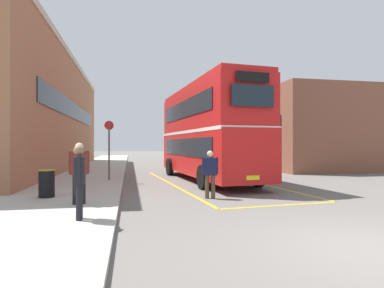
{
  "coord_description": "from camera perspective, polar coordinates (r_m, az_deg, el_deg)",
  "views": [
    {
      "loc": [
        -4.19,
        -4.87,
        1.84
      ],
      "look_at": [
        -0.82,
        12.37,
        1.86
      ],
      "focal_mm": 29.76,
      "sensor_mm": 36.0,
      "label": 1
    }
  ],
  "objects": [
    {
      "name": "pedestrian_boarding",
      "position": [
        10.84,
        3.26,
        -4.86
      ],
      "size": [
        0.53,
        0.34,
        1.62
      ],
      "color": "#473828",
      "rests_on": "ground"
    },
    {
      "name": "bay_marking_yellow",
      "position": [
        14.64,
        4.75,
        -7.26
      ],
      "size": [
        5.29,
        12.44,
        0.01
      ],
      "color": "gold",
      "rests_on": "ground"
    },
    {
      "name": "brick_building_left",
      "position": [
        25.19,
        -27.08,
        4.89
      ],
      "size": [
        6.16,
        25.33,
        8.01
      ],
      "color": "#9E6647",
      "rests_on": "ground"
    },
    {
      "name": "ground_plane",
      "position": [
        19.81,
        1.2,
        -5.39
      ],
      "size": [
        135.6,
        135.6,
        0.0
      ],
      "primitive_type": "plane",
      "color": "#66605B"
    },
    {
      "name": "litter_bin",
      "position": [
        11.28,
        -24.59,
        -6.41
      ],
      "size": [
        0.51,
        0.51,
        0.89
      ],
      "color": "black",
      "rests_on": "sidewalk_left"
    },
    {
      "name": "bus_stop_sign",
      "position": [
        15.82,
        -14.64,
        -0.07
      ],
      "size": [
        0.43,
        0.16,
        2.84
      ],
      "color": "#4C4C51",
      "rests_on": "sidewalk_left"
    },
    {
      "name": "sidewalk_left",
      "position": [
        21.87,
        -17.15,
        -4.7
      ],
      "size": [
        4.0,
        57.6,
        0.14
      ],
      "primitive_type": "cube",
      "color": "#B2ADA3",
      "rests_on": "ground"
    },
    {
      "name": "pedestrian_waiting_near",
      "position": [
        9.61,
        -19.58,
        -4.14
      ],
      "size": [
        0.54,
        0.4,
        1.74
      ],
      "color": "black",
      "rests_on": "sidewalk_left"
    },
    {
      "name": "depot_building_right",
      "position": [
        27.44,
        18.26,
        2.22
      ],
      "size": [
        7.55,
        12.4,
        5.86
      ],
      "color": "brown",
      "rests_on": "ground"
    },
    {
      "name": "pedestrian_waiting_far",
      "position": [
        7.66,
        -19.54,
        -5.56
      ],
      "size": [
        0.26,
        0.56,
        1.67
      ],
      "color": "black",
      "rests_on": "sidewalk_left"
    },
    {
      "name": "double_decker_bus",
      "position": [
        16.33,
        2.66,
        2.3
      ],
      "size": [
        3.46,
        10.24,
        4.75
      ],
      "color": "black",
      "rests_on": "ground"
    },
    {
      "name": "single_deck_bus",
      "position": [
        37.43,
        1.49,
        -0.38
      ],
      "size": [
        3.19,
        8.96,
        3.02
      ],
      "color": "black",
      "rests_on": "ground"
    }
  ]
}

